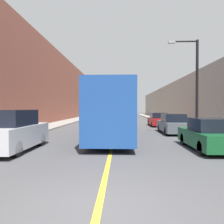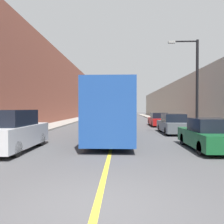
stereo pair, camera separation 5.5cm
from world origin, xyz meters
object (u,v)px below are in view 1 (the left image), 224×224
object	(u,v)px
bus	(113,111)
street_lamp_right	(194,80)
car_right_mid	(173,124)
car_right_far	(158,120)
car_right_near	(210,136)
parked_suv_left	(12,132)

from	to	relation	value
bus	street_lamp_right	world-z (taller)	street_lamp_right
car_right_mid	car_right_far	bearing A→B (deg)	89.30
car_right_far	street_lamp_right	xyz separation A→B (m)	(1.21, -8.31, 3.41)
car_right_far	car_right_near	bearing A→B (deg)	-89.82
bus	car_right_near	distance (m)	6.38
car_right_mid	street_lamp_right	size ratio (longest dim) A/B	0.67
bus	street_lamp_right	distance (m)	6.64
bus	car_right_far	size ratio (longest dim) A/B	2.44
bus	car_right_mid	world-z (taller)	bus
parked_suv_left	car_right_mid	xyz separation A→B (m)	(9.27, 7.56, -0.19)
car_right_near	street_lamp_right	size ratio (longest dim) A/B	0.62
car_right_mid	street_lamp_right	bearing A→B (deg)	-43.14
car_right_mid	car_right_far	distance (m)	7.10
parked_suv_left	street_lamp_right	bearing A→B (deg)	30.99
car_right_near	car_right_far	distance (m)	14.01
bus	parked_suv_left	bearing A→B (deg)	-134.46
parked_suv_left	bus	bearing A→B (deg)	45.54
street_lamp_right	car_right_far	bearing A→B (deg)	98.28
bus	street_lamp_right	size ratio (longest dim) A/B	1.60
parked_suv_left	car_right_far	xyz separation A→B (m)	(9.36, 14.66, -0.21)
parked_suv_left	car_right_mid	size ratio (longest dim) A/B	0.96
car_right_near	car_right_mid	size ratio (longest dim) A/B	0.93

